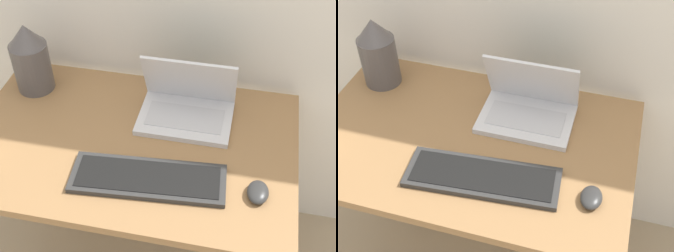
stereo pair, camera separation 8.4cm
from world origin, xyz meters
TOP-DOWN VIEW (x-y plane):
  - desk at (0.00, 0.36)m, footprint 1.11×0.72m
  - laptop at (0.16, 0.52)m, footprint 0.32×0.23m
  - keyboard at (0.10, 0.20)m, footprint 0.49×0.20m
  - mouse at (0.43, 0.21)m, footprint 0.07×0.09m
  - vase at (-0.43, 0.57)m, footprint 0.14×0.14m

SIDE VIEW (x-z plane):
  - desk at x=0.00m, z-range 0.27..1.01m
  - keyboard at x=0.10m, z-range 0.74..0.76m
  - mouse at x=0.43m, z-range 0.74..0.77m
  - laptop at x=0.16m, z-range 0.67..0.90m
  - vase at x=-0.43m, z-range 0.73..1.00m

